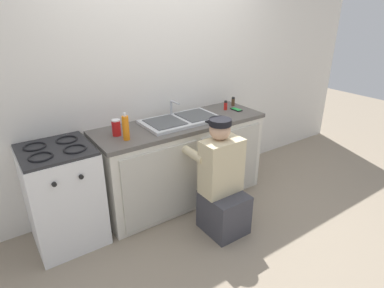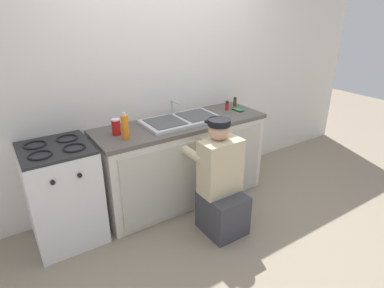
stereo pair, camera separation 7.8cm
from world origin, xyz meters
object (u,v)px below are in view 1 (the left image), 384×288
at_px(spice_bottle_pepper, 233,102).
at_px(spice_bottle_red, 226,105).
at_px(stove_range, 63,195).
at_px(sink_double_basin, 181,120).
at_px(soap_bottle_orange, 126,128).
at_px(soda_cup_red, 116,128).
at_px(cell_phone, 236,110).
at_px(plumber_person, 222,186).

relative_size(spice_bottle_pepper, spice_bottle_red, 1.00).
bearing_deg(stove_range, sink_double_basin, 0.10).
bearing_deg(soap_bottle_orange, stove_range, 167.68).
relative_size(soda_cup_red, spice_bottle_pepper, 1.45).
bearing_deg(cell_phone, soap_bottle_orange, -175.90).
distance_m(soda_cup_red, cell_phone, 1.43).
height_order(soda_cup_red, soap_bottle_orange, soap_bottle_orange).
distance_m(stove_range, soap_bottle_orange, 0.82).
distance_m(sink_double_basin, soda_cup_red, 0.69).
height_order(sink_double_basin, plumber_person, plumber_person).
xyz_separation_m(sink_double_basin, plumber_person, (0.01, -0.68, -0.46)).
xyz_separation_m(sink_double_basin, cell_phone, (0.74, -0.03, -0.01)).
xyz_separation_m(spice_bottle_pepper, cell_phone, (-0.08, -0.15, -0.04)).
distance_m(plumber_person, cell_phone, 1.08).
bearing_deg(soda_cup_red, cell_phone, -1.86).
height_order(stove_range, cell_phone, stove_range).
bearing_deg(spice_bottle_red, soap_bottle_orange, -172.07).
bearing_deg(soda_cup_red, plumber_person, -44.91).
bearing_deg(soda_cup_red, spice_bottle_pepper, 4.05).
distance_m(plumber_person, soap_bottle_orange, 1.03).
relative_size(cell_phone, spice_bottle_red, 1.33).
relative_size(sink_double_basin, spice_bottle_red, 7.62).
bearing_deg(cell_phone, soda_cup_red, 178.14).
bearing_deg(stove_range, soap_bottle_orange, -12.32).
bearing_deg(plumber_person, soda_cup_red, 135.09).
relative_size(stove_range, plumber_person, 0.85).
relative_size(plumber_person, cell_phone, 7.89).
height_order(sink_double_basin, soap_bottle_orange, soap_bottle_orange).
distance_m(sink_double_basin, cell_phone, 0.74).
relative_size(cell_phone, soap_bottle_orange, 0.56).
distance_m(sink_double_basin, stove_range, 1.33).
bearing_deg(spice_bottle_red, plumber_person, -130.93).
xyz_separation_m(soda_cup_red, cell_phone, (1.43, -0.05, -0.07)).
xyz_separation_m(sink_double_basin, soda_cup_red, (-0.69, 0.02, 0.06)).
bearing_deg(plumber_person, sink_double_basin, 90.70).
bearing_deg(stove_range, spice_bottle_red, 1.63).
bearing_deg(soap_bottle_orange, spice_bottle_pepper, 9.72).
height_order(stove_range, plumber_person, plumber_person).
distance_m(plumber_person, spice_bottle_red, 1.09).
xyz_separation_m(stove_range, soda_cup_red, (0.55, 0.02, 0.52)).
bearing_deg(soap_bottle_orange, sink_double_basin, 11.13).
bearing_deg(soda_cup_red, stove_range, -178.03).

